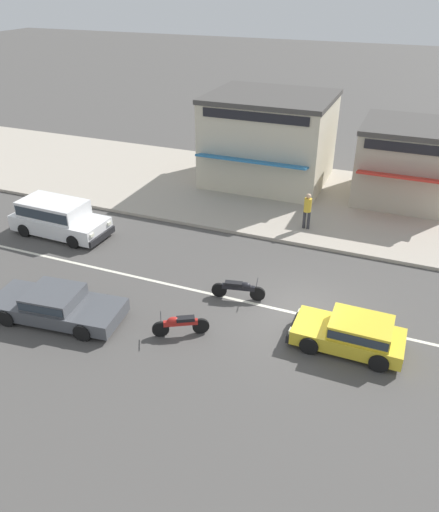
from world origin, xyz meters
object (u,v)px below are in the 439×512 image
Objects in this scene: hatchback_yellow_3 at (352,333)px; minivan_white_4 at (57,216)px; pedestrian_mid_kerb at (307,208)px; motorcycle_0 at (239,289)px; shopfront_corner_warung at (406,162)px; motorcycle_1 at (180,324)px; sedan_dark_grey_5 at (56,304)px; shopfront_mid_block at (269,138)px.

hatchback_yellow_3 is 14.02m from minivan_white_4.
minivan_white_4 is 11.30m from pedestrian_mid_kerb.
minivan_white_4 is 9.61m from motorcycle_0.
minivan_white_4 is 17.23m from shopfront_corner_warung.
pedestrian_mid_kerb is at bearing 77.14° from motorcycle_1.
shopfront_mid_block is (2.93, 15.04, 1.98)m from sedan_dark_grey_5.
minivan_white_4 is 12.04m from shopfront_mid_block.
hatchback_yellow_3 is 4.43m from motorcycle_0.
shopfront_mid_block is (-3.50, 5.31, 1.37)m from pedestrian_mid_kerb.
minivan_white_4 is 0.70× the size of shopfront_mid_block.
motorcycle_0 is at bearing -98.94° from pedestrian_mid_kerb.
shopfront_mid_block is at bearing 54.62° from minivan_white_4.
motorcycle_1 is at bearing -164.88° from hatchback_yellow_3.
hatchback_yellow_3 is 0.78× the size of minivan_white_4.
hatchback_yellow_3 is 2.07× the size of pedestrian_mid_kerb.
motorcycle_1 is 0.26× the size of shopfront_mid_block.
pedestrian_mid_kerb is at bearing 22.99° from minivan_white_4.
motorcycle_0 is 2.89m from motorcycle_1.
pedestrian_mid_kerb reaches higher than minivan_white_4.
shopfront_mid_block reaches higher than shopfront_corner_warung.
shopfront_corner_warung is at bearing 34.86° from minivan_white_4.
shopfront_mid_block is (-2.51, 11.61, 2.09)m from motorcycle_0.
minivan_white_4 is 9.53m from motorcycle_1.
sedan_dark_grey_5 is 2.88× the size of motorcycle_1.
hatchback_yellow_3 is at bearing -62.31° from shopfront_mid_block.
motorcycle_1 is at bearing -111.54° from motorcycle_0.
minivan_white_4 is at bearing -125.38° from shopfront_mid_block.
pedestrian_mid_kerb reaches higher than sedan_dark_grey_5.
motorcycle_1 is 14.53m from shopfront_mid_block.
shopfront_corner_warung is at bearing 56.22° from sedan_dark_grey_5.
motorcycle_0 is at bearing 32.24° from sedan_dark_grey_5.
shopfront_corner_warung is 0.84× the size of shopfront_mid_block.
motorcycle_0 is at bearing 163.53° from hatchback_yellow_3.
shopfront_mid_block is at bearing 117.69° from hatchback_yellow_3.
sedan_dark_grey_5 is 18.28m from shopfront_corner_warung.
motorcycle_0 is 0.30× the size of shopfront_mid_block.
sedan_dark_grey_5 is at bearing -123.43° from pedestrian_mid_kerb.
minivan_white_4 is at bearing 167.02° from hatchback_yellow_3.
motorcycle_1 is at bearing -84.24° from shopfront_mid_block.
shopfront_corner_warung reaches higher than motorcycle_1.
pedestrian_mid_kerb reaches higher than motorcycle_0.
motorcycle_0 is (5.43, 3.43, -0.11)m from sedan_dark_grey_5.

